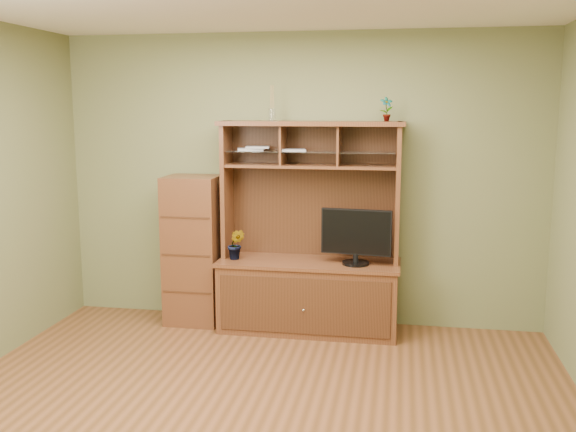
# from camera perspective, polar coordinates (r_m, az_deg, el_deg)

# --- Properties ---
(room) EXTENTS (4.54, 4.04, 2.74)m
(room) POSITION_cam_1_polar(r_m,az_deg,el_deg) (4.06, -3.42, 0.08)
(room) COLOR #583519
(room) RESTS_ON ground
(media_hutch) EXTENTS (1.66, 0.61, 1.90)m
(media_hutch) POSITION_cam_1_polar(r_m,az_deg,el_deg) (5.87, 1.87, -5.16)
(media_hutch) COLOR #4C2715
(media_hutch) RESTS_ON room
(monitor) EXTENTS (0.62, 0.24, 0.49)m
(monitor) POSITION_cam_1_polar(r_m,az_deg,el_deg) (5.66, 6.08, -1.73)
(monitor) COLOR black
(monitor) RESTS_ON media_hutch
(orchid_plant) EXTENTS (0.16, 0.13, 0.28)m
(orchid_plant) POSITION_cam_1_polar(r_m,az_deg,el_deg) (5.86, -4.64, -2.53)
(orchid_plant) COLOR #38591E
(orchid_plant) RESTS_ON media_hutch
(top_plant) EXTENTS (0.13, 0.11, 0.21)m
(top_plant) POSITION_cam_1_polar(r_m,az_deg,el_deg) (5.69, 8.75, 9.38)
(top_plant) COLOR #2A6322
(top_plant) RESTS_ON media_hutch
(reed_diffuser) EXTENTS (0.06, 0.06, 0.31)m
(reed_diffuser) POSITION_cam_1_polar(r_m,az_deg,el_deg) (5.81, -1.42, 9.66)
(reed_diffuser) COLOR silver
(reed_diffuser) RESTS_ON media_hutch
(magazines) EXTENTS (0.65, 0.23, 0.04)m
(magazines) POSITION_cam_1_polar(r_m,az_deg,el_deg) (5.83, -1.94, 5.98)
(magazines) COLOR #ADADB2
(magazines) RESTS_ON media_hutch
(side_cabinet) EXTENTS (0.50, 0.45, 1.39)m
(side_cabinet) POSITION_cam_1_polar(r_m,az_deg,el_deg) (6.10, -8.37, -3.00)
(side_cabinet) COLOR #4C2715
(side_cabinet) RESTS_ON room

